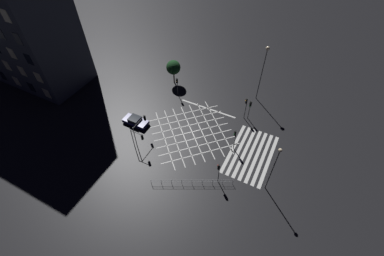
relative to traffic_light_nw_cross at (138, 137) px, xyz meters
name	(u,v)px	position (x,y,z in m)	size (l,w,h in m)	color
ground_plane	(192,132)	(6.54, -5.27, -2.68)	(200.00, 200.00, 0.00)	black
road_markings	(225,143)	(6.84, -10.75, -2.67)	(15.15, 20.23, 0.01)	silver
traffic_light_nw_cross	(138,137)	(0.00, 0.00, 0.00)	(0.36, 2.17, 3.66)	#424244
traffic_light_sw_cross	(219,170)	(0.13, -12.35, -0.01)	(0.36, 0.39, 3.73)	#424244
traffic_light_se_main	(250,107)	(13.39, -12.15, -0.01)	(0.39, 0.36, 3.73)	#424244
traffic_light_ne_main	(177,83)	(13.38, 1.15, 0.00)	(0.39, 0.36, 3.75)	#424244
traffic_light_se_cross	(246,104)	(13.27, -11.49, 0.29)	(0.36, 0.39, 4.16)	#424244
traffic_light_nw_main	(140,125)	(1.89, 0.88, 0.27)	(3.12, 0.36, 3.97)	#424244
traffic_light_median_south	(235,136)	(6.41, -12.20, 0.03)	(0.36, 0.39, 3.78)	#424244
street_lamp_east	(275,164)	(2.04, -18.41, 2.75)	(0.44, 0.44, 8.25)	#424244
street_lamp_west	(265,61)	(19.10, -11.85, 5.05)	(0.63, 0.63, 10.22)	#424244
street_tree_near	(173,67)	(16.47, 3.61, 0.71)	(2.63, 2.63, 4.72)	#38281C
waiting_car	(135,121)	(4.02, 3.75, -2.08)	(1.84, 4.15, 1.26)	#191951
pedestrian_railing	(192,181)	(-1.85, -9.54, -2.01)	(4.97, 9.72, 1.05)	#9EA0A5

